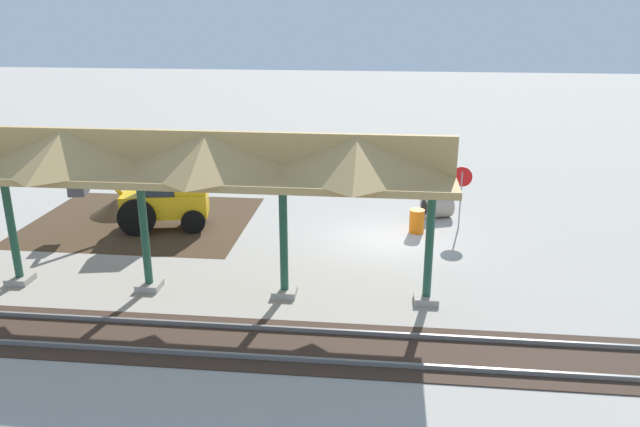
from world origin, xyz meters
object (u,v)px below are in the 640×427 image
(stop_sign, at_px, (462,185))
(traffic_barrel, at_px, (417,221))
(backhoe, at_px, (161,197))
(concrete_pipe, at_px, (437,206))

(stop_sign, distance_m, traffic_barrel, 2.17)
(backhoe, bearing_deg, traffic_barrel, -176.69)
(stop_sign, height_order, concrete_pipe, stop_sign)
(stop_sign, xyz_separation_m, traffic_barrel, (1.63, 0.56, -1.32))
(traffic_barrel, bearing_deg, backhoe, 3.31)
(backhoe, height_order, traffic_barrel, backhoe)
(concrete_pipe, bearing_deg, traffic_barrel, 64.90)
(stop_sign, xyz_separation_m, backhoe, (11.33, 1.12, -0.50))
(concrete_pipe, xyz_separation_m, traffic_barrel, (0.88, 1.89, -0.01))
(stop_sign, distance_m, backhoe, 11.39)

